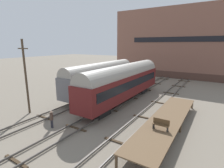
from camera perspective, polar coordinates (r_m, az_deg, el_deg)
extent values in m
plane|color=slate|center=(20.23, -5.77, -10.95)|extent=(200.00, 200.00, 0.00)
cube|color=#4C4742|center=(23.74, -16.47, -7.32)|extent=(0.08, 60.00, 0.16)
cube|color=#4C4742|center=(22.73, -14.03, -8.07)|extent=(0.08, 60.00, 0.16)
cube|color=#3D2D1E|center=(21.53, -21.19, -10.15)|extent=(2.60, 0.24, 0.10)
cube|color=#3D2D1E|center=(25.26, -10.26, -6.08)|extent=(2.60, 0.24, 0.10)
cube|color=#3D2D1E|center=(29.75, -2.49, -3.00)|extent=(2.60, 0.24, 0.10)
cube|color=#3D2D1E|center=(34.69, 3.13, -0.72)|extent=(2.60, 0.24, 0.10)
cube|color=#3D2D1E|center=(39.93, 7.30, 0.98)|extent=(2.60, 0.24, 0.10)
cube|color=#3D2D1E|center=(45.36, 10.50, 2.28)|extent=(2.60, 0.24, 0.10)
cube|color=#4C4742|center=(20.58, -7.39, -10.03)|extent=(0.08, 60.00, 0.16)
cube|color=#4C4742|center=(19.76, -4.11, -10.95)|extent=(0.08, 60.00, 0.16)
cube|color=#3D2D1E|center=(15.08, -28.82, -21.29)|extent=(2.60, 0.24, 0.10)
cube|color=#3D2D1E|center=(18.17, -11.74, -13.87)|extent=(2.60, 0.24, 0.10)
cube|color=#3D2D1E|center=(22.47, -1.05, -8.28)|extent=(2.60, 0.24, 0.10)
cube|color=#3D2D1E|center=(27.42, 5.83, -4.43)|extent=(2.60, 0.24, 0.10)
cube|color=#3D2D1E|center=(32.72, 10.50, -1.74)|extent=(2.60, 0.24, 0.10)
cube|color=#3D2D1E|center=(38.23, 13.84, 0.19)|extent=(2.60, 0.24, 0.10)
cube|color=#3D2D1E|center=(43.86, 16.33, 1.62)|extent=(2.60, 0.24, 0.10)
cube|color=#4C4742|center=(18.15, 4.74, -13.20)|extent=(0.08, 60.00, 0.16)
cube|color=#4C4742|center=(17.62, 9.02, -14.17)|extent=(0.08, 60.00, 0.16)
cube|color=#3D2D1E|center=(15.59, 1.85, -18.38)|extent=(2.60, 0.24, 0.10)
cube|color=#3D2D1E|center=(20.44, 10.50, -10.70)|extent=(2.60, 0.24, 0.10)
cube|color=#3D2D1E|center=(25.78, 15.48, -5.96)|extent=(2.60, 0.24, 0.10)
cube|color=#3D2D1E|center=(31.36, 18.67, -2.85)|extent=(2.60, 0.24, 0.10)
cube|color=#3D2D1E|center=(37.07, 20.88, -0.68)|extent=(2.60, 0.24, 0.10)
cube|color=#3D2D1E|center=(42.86, 22.49, 0.91)|extent=(2.60, 0.24, 0.10)
cube|color=black|center=(30.85, 9.19, -1.71)|extent=(1.80, 2.40, 1.00)
cube|color=black|center=(20.76, -4.13, -8.79)|extent=(1.80, 2.40, 1.00)
cube|color=#5B1919|center=(25.07, 3.94, -0.23)|extent=(3.02, 18.57, 2.99)
cube|color=black|center=(25.00, 3.95, 0.57)|extent=(3.06, 17.08, 1.08)
cylinder|color=gray|center=(24.78, 3.99, 3.14)|extent=(2.87, 18.20, 2.87)
cube|color=black|center=(33.29, 1.86, -0.49)|extent=(1.80, 2.40, 1.00)
cube|color=black|center=(25.05, -10.45, -5.16)|extent=(1.80, 2.40, 1.00)
cube|color=slate|center=(28.53, -3.46, 1.37)|extent=(2.80, 16.26, 3.00)
cube|color=black|center=(28.46, -3.47, 2.08)|extent=(2.84, 14.96, 1.08)
cylinder|color=gray|center=(28.27, -3.50, 4.35)|extent=(2.66, 15.93, 2.66)
cube|color=brown|center=(18.20, 17.43, -10.85)|extent=(2.94, 15.18, 0.10)
cylinder|color=brown|center=(12.80, 1.41, -23.85)|extent=(0.20, 0.20, 0.96)
cylinder|color=brown|center=(25.47, 18.82, -5.40)|extent=(0.20, 0.20, 0.96)
cylinder|color=brown|center=(25.06, 24.72, -6.20)|extent=(0.20, 0.20, 0.96)
cylinder|color=brown|center=(18.73, 13.34, -11.66)|extent=(0.20, 0.20, 0.96)
cylinder|color=brown|center=(18.18, 21.45, -13.02)|extent=(0.20, 0.20, 0.96)
cube|color=brown|center=(15.70, 15.59, -12.71)|extent=(1.40, 0.40, 0.06)
cube|color=brown|center=(15.74, 15.83, -11.62)|extent=(1.40, 0.06, 0.45)
cube|color=black|center=(15.95, 13.44, -13.07)|extent=(0.06, 0.40, 0.40)
cube|color=black|center=(15.67, 17.68, -13.84)|extent=(0.06, 0.40, 0.40)
cylinder|color=#282833|center=(18.81, -19.21, -12.10)|extent=(0.12, 0.12, 0.86)
cylinder|color=#282833|center=(18.67, -18.81, -12.27)|extent=(0.12, 0.12, 0.86)
cylinder|color=#4C382D|center=(18.43, -19.19, -9.96)|extent=(0.32, 0.32, 0.72)
sphere|color=tan|center=(18.26, -19.30, -8.59)|extent=(0.23, 0.23, 0.23)
cylinder|color=#473828|center=(22.63, -26.29, 1.89)|extent=(0.24, 0.24, 8.73)
cube|color=#473828|center=(22.32, -27.14, 10.28)|extent=(1.80, 0.12, 0.12)
cube|color=#4F342A|center=(51.57, 22.92, 3.63)|extent=(35.62, 13.17, 1.69)
cube|color=brown|center=(51.08, 23.75, 13.05)|extent=(35.62, 13.17, 15.25)
cube|color=black|center=(44.53, 22.41, 13.36)|extent=(24.93, 0.10, 1.20)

